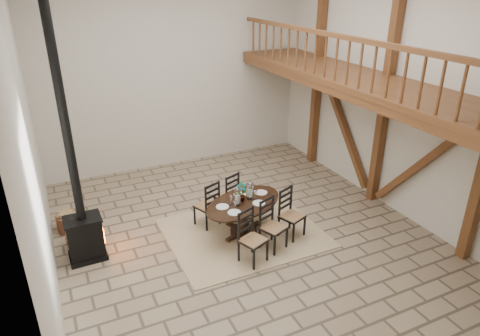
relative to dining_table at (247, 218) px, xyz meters
name	(u,v)px	position (x,y,z in m)	size (l,w,h in m)	color
ground	(241,232)	(-0.06, 0.16, -0.40)	(8.00, 8.00, 0.00)	gray
room_shell	(299,79)	(1.13, 0.16, 2.61)	(7.02, 8.02, 5.01)	beige
rug	(244,233)	(-0.04, 0.10, -0.39)	(3.00, 2.50, 0.02)	tan
dining_table	(247,218)	(0.00, 0.00, 0.00)	(2.10, 2.28, 1.13)	black
wood_stove	(79,204)	(-3.00, 0.58, 0.73)	(0.67, 0.52, 5.00)	black
log_basket	(70,221)	(-3.20, 1.76, -0.22)	(0.52, 0.52, 0.43)	brown
log_stack	(78,238)	(-3.12, 1.05, -0.22)	(0.44, 0.45, 0.35)	#A1845A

